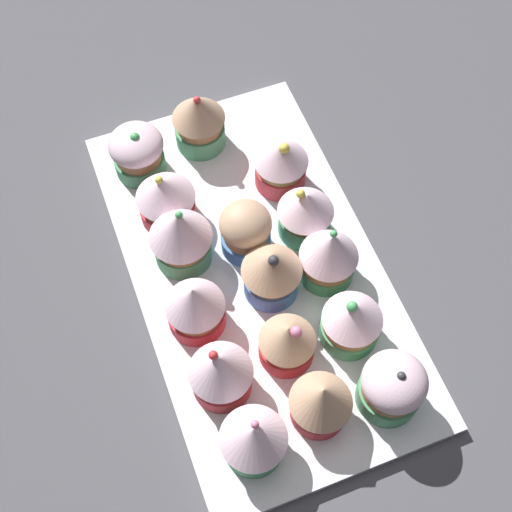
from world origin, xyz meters
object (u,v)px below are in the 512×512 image
at_px(cupcake_3, 195,306).
at_px(cupcake_14, 352,321).
at_px(baking_tray, 256,272).
at_px(cupcake_7, 249,229).
at_px(cupcake_13, 329,255).
at_px(cupcake_5, 253,439).
at_px(cupcake_8, 272,271).
at_px(cupcake_10, 321,401).
at_px(cupcake_15, 392,386).
at_px(cupcake_12, 305,212).
at_px(cupcake_0, 137,152).
at_px(cupcake_6, 200,120).
at_px(cupcake_2, 180,236).
at_px(cupcake_4, 221,372).
at_px(cupcake_9, 287,341).
at_px(cupcake_11, 281,163).
at_px(cupcake_1, 166,198).

height_order(cupcake_3, cupcake_14, cupcake_3).
xyz_separation_m(baking_tray, cupcake_3, (0.03, -0.08, 0.04)).
relative_size(cupcake_7, cupcake_13, 0.86).
relative_size(cupcake_5, cupcake_8, 0.91).
relative_size(cupcake_5, cupcake_10, 0.99).
xyz_separation_m(cupcake_14, cupcake_15, (0.07, 0.01, 0.00)).
bearing_deg(baking_tray, cupcake_7, 172.82).
distance_m(cupcake_3, cupcake_12, 0.16).
bearing_deg(cupcake_13, cupcake_0, -144.04).
height_order(cupcake_6, cupcake_8, cupcake_6).
bearing_deg(cupcake_10, cupcake_5, -82.21).
xyz_separation_m(baking_tray, cupcake_2, (-0.04, -0.07, 0.05)).
height_order(baking_tray, cupcake_13, cupcake_13).
bearing_deg(cupcake_4, cupcake_0, -179.91).
relative_size(cupcake_2, cupcake_3, 1.16).
bearing_deg(cupcake_3, cupcake_2, 172.07).
bearing_deg(cupcake_9, cupcake_12, 150.34).
bearing_deg(cupcake_3, baking_tray, 113.49).
relative_size(cupcake_2, cupcake_6, 1.05).
bearing_deg(cupcake_4, cupcake_7, 149.76).
bearing_deg(cupcake_4, cupcake_14, 92.11).
bearing_deg(cupcake_5, cupcake_3, -177.00).
bearing_deg(cupcake_14, cupcake_13, 174.71).
distance_m(cupcake_11, cupcake_14, 0.20).
distance_m(cupcake_5, cupcake_14, 0.15).
bearing_deg(cupcake_4, cupcake_15, 64.58).
relative_size(cupcake_7, cupcake_14, 0.96).
height_order(cupcake_11, cupcake_15, cupcake_11).
relative_size(cupcake_3, cupcake_6, 0.90).
bearing_deg(cupcake_8, cupcake_14, 35.76).
relative_size(baking_tray, cupcake_4, 5.76).
bearing_deg(baking_tray, cupcake_15, 21.21).
distance_m(cupcake_4, cupcake_13, 0.16).
bearing_deg(baking_tray, cupcake_2, -122.79).
bearing_deg(cupcake_10, cupcake_12, 161.00).
bearing_deg(cupcake_1, cupcake_14, 32.40).
bearing_deg(cupcake_6, cupcake_7, 0.85).
xyz_separation_m(cupcake_1, cupcake_13, (0.13, 0.13, 0.00)).
bearing_deg(cupcake_14, cupcake_3, -116.41).
relative_size(cupcake_5, cupcake_7, 1.06).
bearing_deg(cupcake_0, baking_tray, 24.44).
height_order(baking_tray, cupcake_9, cupcake_9).
height_order(cupcake_7, cupcake_13, cupcake_13).
bearing_deg(cupcake_4, cupcake_9, 96.88).
distance_m(cupcake_3, cupcake_13, 0.14).
xyz_separation_m(cupcake_8, cupcake_11, (-0.12, 0.06, -0.00)).
height_order(cupcake_5, cupcake_13, cupcake_13).
distance_m(cupcake_8, cupcake_14, 0.09).
height_order(cupcake_7, cupcake_15, cupcake_15).
xyz_separation_m(baking_tray, cupcake_6, (-0.18, 0.00, 0.05)).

